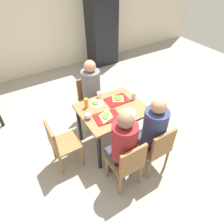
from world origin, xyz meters
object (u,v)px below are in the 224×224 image
at_px(person_in_brown_jacket, 152,129).
at_px(person_in_red, 123,143).
at_px(main_table, 112,114).
at_px(foil_bundle, 88,116).
at_px(plastic_cup_b, 126,118).
at_px(chair_near_left, 128,163).
at_px(chair_near_right, 157,147).
at_px(person_far_side, 92,89).
at_px(pizza_slice_b, 118,98).
at_px(soda_can, 134,96).
at_px(tray_red_near, 107,117).
at_px(paper_plate_near_edge, 128,113).
at_px(condiment_bottle, 86,103).
at_px(chair_far_side, 90,97).
at_px(drink_fridge, 102,28).
at_px(pizza_slice_a, 106,116).
at_px(plastic_cup_a, 99,95).
at_px(chair_left_end, 60,143).
at_px(tray_red_far, 117,100).
at_px(pizza_slice_c, 95,103).
at_px(paper_plate_center, 96,103).

bearing_deg(person_in_brown_jacket, person_in_red, 180.00).
xyz_separation_m(main_table, foil_bundle, (-0.42, -0.02, 0.16)).
xyz_separation_m(person_in_brown_jacket, plastic_cup_b, (-0.22, 0.30, 0.07)).
height_order(chair_near_left, chair_near_right, same).
height_order(person_far_side, foil_bundle, person_far_side).
height_order(pizza_slice_b, soda_can, soda_can).
distance_m(tray_red_near, plastic_cup_b, 0.29).
bearing_deg(plastic_cup_b, paper_plate_near_edge, 44.93).
distance_m(person_far_side, soda_can, 0.76).
relative_size(plastic_cup_b, condiment_bottle, 0.62).
height_order(chair_far_side, plastic_cup_b, plastic_cup_b).
height_order(chair_near_right, drink_fridge, drink_fridge).
relative_size(person_far_side, drink_fridge, 0.66).
relative_size(main_table, plastic_cup_b, 9.78).
xyz_separation_m(pizza_slice_a, plastic_cup_a, (0.16, 0.47, 0.03)).
relative_size(chair_far_side, pizza_slice_b, 3.84).
relative_size(paper_plate_near_edge, pizza_slice_a, 0.80).
bearing_deg(chair_left_end, drink_fridge, 51.04).
relative_size(tray_red_far, paper_plate_near_edge, 1.64).
height_order(soda_can, condiment_bottle, condiment_bottle).
bearing_deg(tray_red_near, person_far_side, 77.81).
height_order(chair_near_right, chair_far_side, same).
relative_size(main_table, person_far_side, 0.78).
bearing_deg(tray_red_near, plastic_cup_b, -46.10).
xyz_separation_m(plastic_cup_a, foil_bundle, (-0.39, -0.37, 0.00)).
height_order(pizza_slice_b, plastic_cup_a, plastic_cup_a).
relative_size(chair_near_left, chair_far_side, 1.00).
bearing_deg(chair_far_side, main_table, -90.00).
distance_m(tray_red_near, plastic_cup_a, 0.51).
relative_size(foil_bundle, drink_fridge, 0.05).
height_order(chair_far_side, chair_left_end, same).
bearing_deg(condiment_bottle, pizza_slice_b, -9.20).
xyz_separation_m(person_in_red, pizza_slice_b, (0.44, 0.79, 0.04)).
distance_m(person_in_brown_jacket, paper_plate_near_edge, 0.44).
distance_m(chair_left_end, paper_plate_near_edge, 1.08).
distance_m(chair_near_left, condiment_bottle, 1.07).
height_order(chair_left_end, pizza_slice_a, chair_left_end).
height_order(main_table, tray_red_far, tray_red_far).
relative_size(main_table, chair_near_right, 1.15).
bearing_deg(paper_plate_near_edge, pizza_slice_c, 124.77).
xyz_separation_m(paper_plate_center, pizza_slice_a, (-0.03, -0.35, 0.02)).
distance_m(person_in_brown_jacket, foil_bundle, 0.91).
bearing_deg(pizza_slice_a, pizza_slice_b, 35.04).
bearing_deg(pizza_slice_c, person_in_red, -94.72).
relative_size(paper_plate_center, pizza_slice_b, 1.00).
distance_m(chair_far_side, paper_plate_near_edge, 1.06).
height_order(tray_red_near, plastic_cup_a, plastic_cup_a).
distance_m(paper_plate_center, pizza_slice_c, 0.03).
xyz_separation_m(person_in_red, paper_plate_center, (0.10, 0.87, 0.02)).
relative_size(paper_plate_near_edge, foil_bundle, 2.20).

